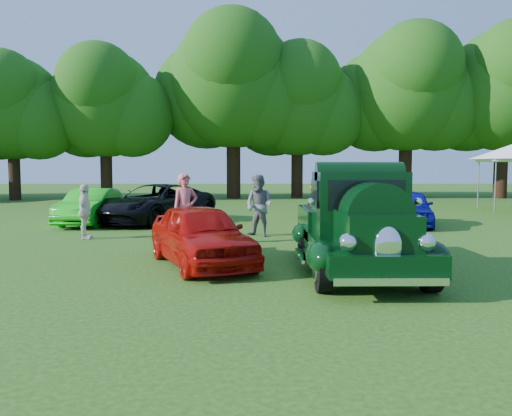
{
  "coord_description": "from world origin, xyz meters",
  "views": [
    {
      "loc": [
        -0.79,
        -9.91,
        1.99
      ],
      "look_at": [
        -0.65,
        1.63,
        1.1
      ],
      "focal_mm": 35.0,
      "sensor_mm": 36.0,
      "label": 1
    }
  ],
  "objects_px": {
    "spectator_pink": "(185,209)",
    "spectator_white": "(85,212)",
    "hero_pickup": "(356,229)",
    "red_convertible": "(201,235)",
    "back_car_black": "(156,204)",
    "spectator_grey": "(259,206)",
    "back_car_blue": "(409,207)",
    "back_car_lime": "(91,207)",
    "back_car_orange": "(352,205)"
  },
  "relations": [
    {
      "from": "hero_pickup",
      "to": "back_car_lime",
      "type": "xyz_separation_m",
      "value": [
        -7.82,
        8.46,
        -0.19
      ]
    },
    {
      "from": "red_convertible",
      "to": "spectator_white",
      "type": "relative_size",
      "value": 2.38
    },
    {
      "from": "red_convertible",
      "to": "spectator_grey",
      "type": "relative_size",
      "value": 2.04
    },
    {
      "from": "back_car_lime",
      "to": "spectator_grey",
      "type": "height_order",
      "value": "spectator_grey"
    },
    {
      "from": "back_car_black",
      "to": "red_convertible",
      "type": "bearing_deg",
      "value": -46.3
    },
    {
      "from": "spectator_pink",
      "to": "hero_pickup",
      "type": "bearing_deg",
      "value": -72.61
    },
    {
      "from": "red_convertible",
      "to": "back_car_black",
      "type": "height_order",
      "value": "back_car_black"
    },
    {
      "from": "back_car_lime",
      "to": "back_car_blue",
      "type": "bearing_deg",
      "value": 0.16
    },
    {
      "from": "back_car_lime",
      "to": "spectator_pink",
      "type": "distance_m",
      "value": 6.39
    },
    {
      "from": "back_car_black",
      "to": "spectator_grey",
      "type": "bearing_deg",
      "value": -18.15
    },
    {
      "from": "back_car_black",
      "to": "spectator_pink",
      "type": "bearing_deg",
      "value": -44.7
    },
    {
      "from": "hero_pickup",
      "to": "back_car_black",
      "type": "bearing_deg",
      "value": 121.85
    },
    {
      "from": "spectator_grey",
      "to": "back_car_blue",
      "type": "bearing_deg",
      "value": 62.29
    },
    {
      "from": "spectator_pink",
      "to": "spectator_grey",
      "type": "xyz_separation_m",
      "value": [
        1.98,
        1.63,
        -0.03
      ]
    },
    {
      "from": "red_convertible",
      "to": "back_car_black",
      "type": "bearing_deg",
      "value": 83.69
    },
    {
      "from": "back_car_black",
      "to": "back_car_lime",
      "type": "bearing_deg",
      "value": -140.59
    },
    {
      "from": "spectator_pink",
      "to": "back_car_black",
      "type": "bearing_deg",
      "value": 78.75
    },
    {
      "from": "back_car_black",
      "to": "spectator_white",
      "type": "bearing_deg",
      "value": -78.89
    },
    {
      "from": "back_car_lime",
      "to": "spectator_white",
      "type": "relative_size",
      "value": 2.5
    },
    {
      "from": "back_car_orange",
      "to": "spectator_grey",
      "type": "bearing_deg",
      "value": -150.26
    },
    {
      "from": "red_convertible",
      "to": "back_car_blue",
      "type": "height_order",
      "value": "back_car_blue"
    },
    {
      "from": "back_car_orange",
      "to": "spectator_grey",
      "type": "distance_m",
      "value": 4.43
    },
    {
      "from": "red_convertible",
      "to": "back_car_orange",
      "type": "bearing_deg",
      "value": 34.59
    },
    {
      "from": "hero_pickup",
      "to": "spectator_pink",
      "type": "height_order",
      "value": "hero_pickup"
    },
    {
      "from": "spectator_pink",
      "to": "spectator_white",
      "type": "distance_m",
      "value": 3.23
    },
    {
      "from": "red_convertible",
      "to": "back_car_black",
      "type": "xyz_separation_m",
      "value": [
        -2.48,
        8.29,
        0.08
      ]
    },
    {
      "from": "back_car_lime",
      "to": "back_car_blue",
      "type": "relative_size",
      "value": 1.04
    },
    {
      "from": "hero_pickup",
      "to": "back_car_black",
      "type": "height_order",
      "value": "hero_pickup"
    },
    {
      "from": "red_convertible",
      "to": "spectator_grey",
      "type": "height_order",
      "value": "spectator_grey"
    },
    {
      "from": "back_car_black",
      "to": "back_car_orange",
      "type": "distance_m",
      "value": 7.21
    },
    {
      "from": "back_car_black",
      "to": "spectator_grey",
      "type": "relative_size",
      "value": 2.83
    },
    {
      "from": "back_car_blue",
      "to": "spectator_grey",
      "type": "height_order",
      "value": "spectator_grey"
    },
    {
      "from": "back_car_lime",
      "to": "spectator_pink",
      "type": "relative_size",
      "value": 2.09
    },
    {
      "from": "back_car_orange",
      "to": "spectator_grey",
      "type": "xyz_separation_m",
      "value": [
        -3.37,
        -2.86,
        0.2
      ]
    },
    {
      "from": "hero_pickup",
      "to": "red_convertible",
      "type": "height_order",
      "value": "hero_pickup"
    },
    {
      "from": "hero_pickup",
      "to": "red_convertible",
      "type": "relative_size",
      "value": 1.32
    },
    {
      "from": "back_car_lime",
      "to": "back_car_orange",
      "type": "bearing_deg",
      "value": 0.27
    },
    {
      "from": "back_car_orange",
      "to": "spectator_pink",
      "type": "bearing_deg",
      "value": -150.54
    },
    {
      "from": "spectator_white",
      "to": "back_car_black",
      "type": "bearing_deg",
      "value": -26.02
    },
    {
      "from": "hero_pickup",
      "to": "spectator_grey",
      "type": "relative_size",
      "value": 2.71
    },
    {
      "from": "back_car_lime",
      "to": "back_car_black",
      "type": "distance_m",
      "value": 2.31
    },
    {
      "from": "red_convertible",
      "to": "back_car_lime",
      "type": "xyz_separation_m",
      "value": [
        -4.74,
        7.79,
        0.01
      ]
    },
    {
      "from": "spectator_pink",
      "to": "spectator_white",
      "type": "bearing_deg",
      "value": 130.32
    },
    {
      "from": "red_convertible",
      "to": "back_car_black",
      "type": "relative_size",
      "value": 0.72
    },
    {
      "from": "hero_pickup",
      "to": "spectator_pink",
      "type": "relative_size",
      "value": 2.64
    },
    {
      "from": "red_convertible",
      "to": "spectator_pink",
      "type": "relative_size",
      "value": 1.99
    },
    {
      "from": "red_convertible",
      "to": "back_car_orange",
      "type": "xyz_separation_m",
      "value": [
        4.67,
        7.35,
        0.08
      ]
    },
    {
      "from": "red_convertible",
      "to": "back_car_lime",
      "type": "bearing_deg",
      "value": 98.34
    },
    {
      "from": "spectator_grey",
      "to": "back_car_black",
      "type": "bearing_deg",
      "value": 169.95
    },
    {
      "from": "back_car_lime",
      "to": "back_car_orange",
      "type": "height_order",
      "value": "back_car_orange"
    }
  ]
}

